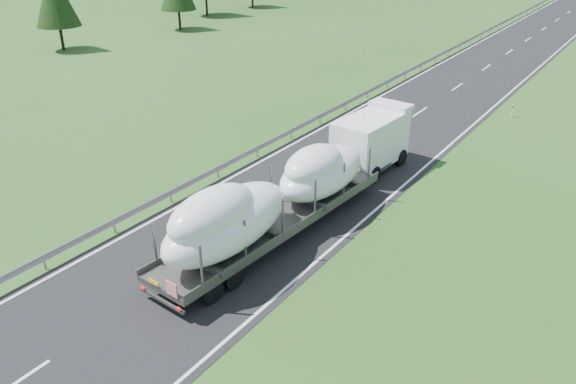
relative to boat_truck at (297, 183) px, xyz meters
The scene contains 2 objects.
ground 6.77m from the boat_truck, 106.19° to the right, with size 400.00×400.00×0.00m, color #244A18.
boat_truck is the anchor object (origin of this frame).
Camera 1 is at (15.89, -15.40, 14.55)m, focal length 35.00 mm.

